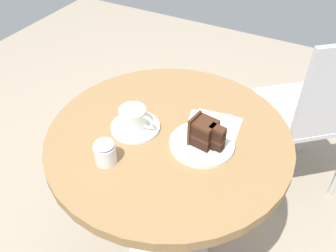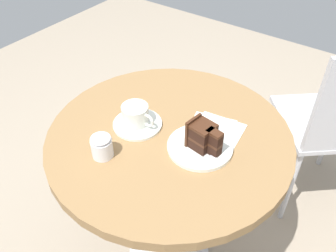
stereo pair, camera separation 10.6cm
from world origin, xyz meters
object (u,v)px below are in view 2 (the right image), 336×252
at_px(napkin, 214,130).
at_px(sugar_pot, 102,146).
at_px(cake_plate, 201,146).
at_px(teaspoon, 124,128).
at_px(saucer, 138,124).
at_px(fork, 211,151).
at_px(cake_slice, 203,136).
at_px(coffee_cup, 136,115).

bearing_deg(napkin, sugar_pot, -126.72).
bearing_deg(cake_plate, sugar_pot, -138.00).
bearing_deg(sugar_pot, teaspoon, 100.27).
bearing_deg(cake_plate, napkin, 92.96).
height_order(saucer, napkin, saucer).
bearing_deg(fork, napkin, 166.51).
relative_size(saucer, fork, 1.35).
distance_m(teaspoon, cake_slice, 0.26).
relative_size(teaspoon, fork, 0.93).
distance_m(fork, sugar_pot, 0.31).
height_order(teaspoon, cake_plate, teaspoon).
distance_m(cake_plate, cake_slice, 0.05).
bearing_deg(sugar_pot, coffee_cup, 92.56).
xyz_separation_m(cake_plate, cake_slice, (0.01, -0.00, 0.05)).
bearing_deg(sugar_pot, saucer, 91.17).
xyz_separation_m(coffee_cup, cake_slice, (0.23, 0.03, 0.01)).
bearing_deg(saucer, cake_slice, 6.49).
bearing_deg(cake_plate, cake_slice, -30.02).
height_order(saucer, cake_plate, cake_plate).
height_order(coffee_cup, napkin, coffee_cup).
xyz_separation_m(coffee_cup, napkin, (0.22, 0.12, -0.04)).
distance_m(saucer, cake_plate, 0.22).
bearing_deg(saucer, coffee_cup, -168.00).
height_order(fork, sugar_pot, sugar_pot).
distance_m(cake_slice, napkin, 0.11).
height_order(napkin, sugar_pot, sugar_pot).
distance_m(coffee_cup, cake_slice, 0.23).
height_order(cake_plate, cake_slice, cake_slice).
xyz_separation_m(saucer, sugar_pot, (0.00, -0.16, 0.03)).
bearing_deg(sugar_pot, fork, 35.67).
distance_m(teaspoon, fork, 0.28).
xyz_separation_m(teaspoon, fork, (0.27, 0.07, 0.00)).
xyz_separation_m(teaspoon, napkin, (0.23, 0.16, -0.01)).
bearing_deg(napkin, coffee_cup, -151.10).
distance_m(cake_plate, sugar_pot, 0.29).
height_order(coffee_cup, sugar_pot, same).
height_order(coffee_cup, cake_slice, cake_slice).
distance_m(saucer, fork, 0.26).
height_order(saucer, teaspoon, teaspoon).
relative_size(cake_plate, sugar_pot, 2.62).
xyz_separation_m(cake_plate, fork, (0.04, -0.01, 0.01)).
bearing_deg(coffee_cup, cake_plate, 8.11).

